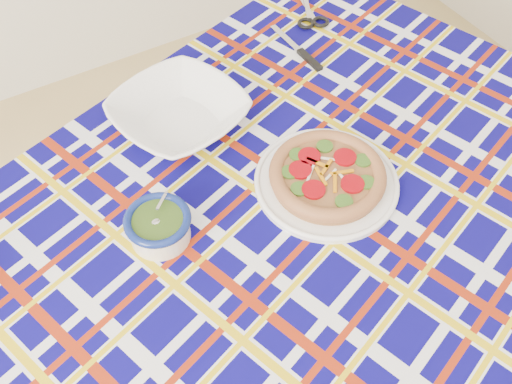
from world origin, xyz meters
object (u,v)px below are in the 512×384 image
dining_table (262,251)px  pesto_bowl (159,225)px  serving_bowl (179,114)px  main_focaccia_plate (327,175)px

dining_table → pesto_bowl: pesto_bowl is taller
dining_table → serving_bowl: serving_bowl is taller
pesto_bowl → serving_bowl: pesto_bowl is taller
dining_table → serving_bowl: size_ratio=6.69×
pesto_bowl → serving_bowl: bearing=57.0°
dining_table → pesto_bowl: size_ratio=14.79×
serving_bowl → main_focaccia_plate: bearing=-59.2°
dining_table → pesto_bowl: (-0.16, 0.08, 0.11)m
main_focaccia_plate → pesto_bowl: 0.33m
pesto_bowl → main_focaccia_plate: bearing=-9.1°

